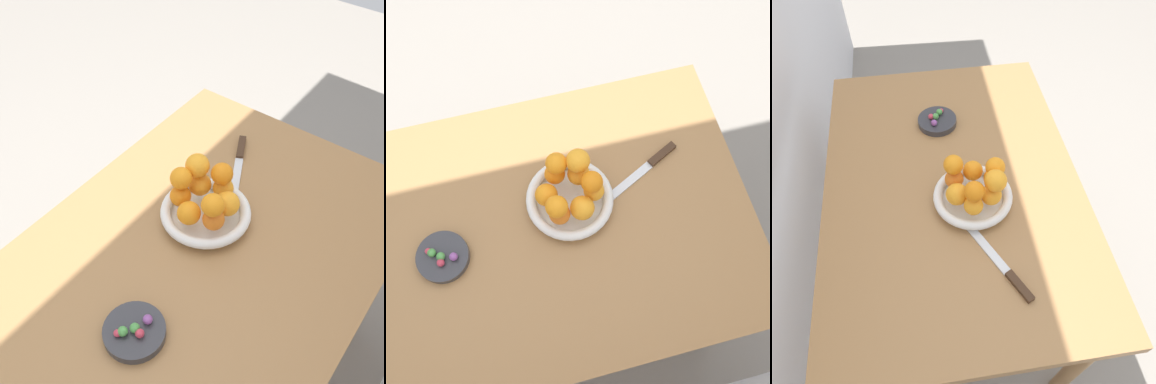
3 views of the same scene
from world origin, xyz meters
The scene contains 20 objects.
ground_plane centered at (0.00, 0.00, 0.00)m, with size 6.00×6.00×0.00m, color gray.
dining_table centered at (0.00, 0.00, 0.65)m, with size 1.10×0.76×0.74m.
fruit_bowl centered at (-0.09, -0.05, 0.76)m, with size 0.22×0.22×0.04m.
candy_dish centered at (0.25, 0.02, 0.75)m, with size 0.13×0.13×0.02m, color #333338.
orange_0 centered at (-0.13, -0.09, 0.81)m, with size 0.06×0.06×0.06m, color orange.
orange_1 centered at (-0.07, -0.11, 0.81)m, with size 0.05×0.05×0.05m, color orange.
orange_2 centered at (-0.04, -0.06, 0.81)m, with size 0.06×0.06×0.06m, color orange.
orange_3 centered at (-0.06, 0.00, 0.81)m, with size 0.05×0.05×0.05m, color orange.
orange_4 centered at (-0.11, 0.00, 0.81)m, with size 0.06×0.06×0.06m, color orange.
orange_5 centered at (-0.15, -0.04, 0.81)m, with size 0.05×0.05×0.05m, color orange.
orange_6 centered at (-0.15, -0.04, 0.86)m, with size 0.05×0.05×0.05m, color orange.
orange_7 centered at (-0.05, 0.00, 0.86)m, with size 0.05×0.05×0.05m, color orange.
orange_8 centered at (-0.13, -0.10, 0.87)m, with size 0.06×0.06×0.06m, color orange.
orange_9 centered at (-0.08, -0.11, 0.86)m, with size 0.05×0.05×0.05m, color orange.
candy_ball_0 centered at (0.28, 0.00, 0.77)m, with size 0.02×0.02×0.02m, color #C6384C.
candy_ball_1 centered at (0.27, 0.01, 0.77)m, with size 0.02×0.02×0.02m, color #4C9947.
candy_ball_2 centered at (0.25, 0.04, 0.77)m, with size 0.02×0.02×0.02m, color #C6384C.
candy_ball_3 centered at (0.25, 0.02, 0.77)m, with size 0.02×0.02×0.02m, color #4C9947.
candy_ball_4 centered at (0.22, 0.03, 0.77)m, with size 0.02×0.02×0.02m, color #8C4C99.
knife centered at (-0.31, -0.09, 0.75)m, with size 0.24×0.13×0.01m.
Camera 1 is at (0.55, 0.39, 1.66)m, focal length 45.00 mm.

